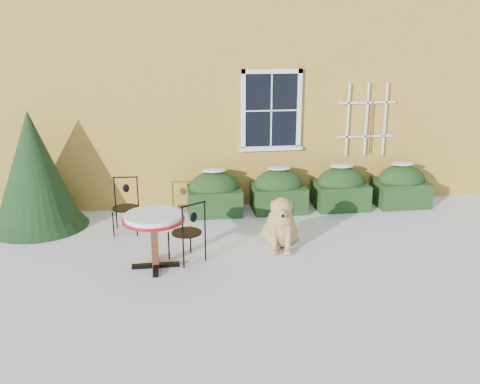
{
  "coord_description": "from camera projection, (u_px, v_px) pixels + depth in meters",
  "views": [
    {
      "loc": [
        -1.18,
        -7.55,
        3.56
      ],
      "look_at": [
        0.0,
        1.0,
        0.9
      ],
      "focal_mm": 40.0,
      "sensor_mm": 36.0,
      "label": 1
    }
  ],
  "objects": [
    {
      "name": "patio_chair_near",
      "position": [
        188.0,
        231.0,
        8.38
      ],
      "size": [
        0.61,
        0.61,
        1.0
      ],
      "rotation": [
        0.0,
        0.0,
        3.7
      ],
      "color": "black",
      "rests_on": "ground"
    },
    {
      "name": "dog",
      "position": [
        281.0,
        226.0,
        8.92
      ],
      "size": [
        0.71,
        1.06,
        0.98
      ],
      "rotation": [
        0.0,
        0.0,
        -0.15
      ],
      "color": "tan",
      "rests_on": "ground"
    },
    {
      "name": "hedge_row",
      "position": [
        310.0,
        190.0,
        10.86
      ],
      "size": [
        4.95,
        0.8,
        0.91
      ],
      "color": "black",
      "rests_on": "ground"
    },
    {
      "name": "evergreen_shrub",
      "position": [
        35.0,
        181.0,
        9.76
      ],
      "size": [
        1.79,
        1.79,
        2.17
      ],
      "rotation": [
        0.0,
        0.0,
        -0.23
      ],
      "color": "black",
      "rests_on": "ground"
    },
    {
      "name": "house",
      "position": [
        209.0,
        41.0,
        14.03
      ],
      "size": [
        12.4,
        8.4,
        6.4
      ],
      "color": "gold",
      "rests_on": "ground"
    },
    {
      "name": "ground",
      "position": [
        249.0,
        266.0,
        8.35
      ],
      "size": [
        80.0,
        80.0,
        0.0
      ],
      "primitive_type": "plane",
      "color": "white",
      "rests_on": "ground"
    },
    {
      "name": "bistro_table",
      "position": [
        154.0,
        223.0,
        8.08
      ],
      "size": [
        0.94,
        0.94,
        0.88
      ],
      "rotation": [
        0.0,
        0.0,
        0.13
      ],
      "color": "black",
      "rests_on": "ground"
    },
    {
      "name": "patio_chair_far",
      "position": [
        126.0,
        205.0,
        9.62
      ],
      "size": [
        0.47,
        0.47,
        0.99
      ],
      "rotation": [
        0.0,
        0.0,
        -0.05
      ],
      "color": "black",
      "rests_on": "ground"
    }
  ]
}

